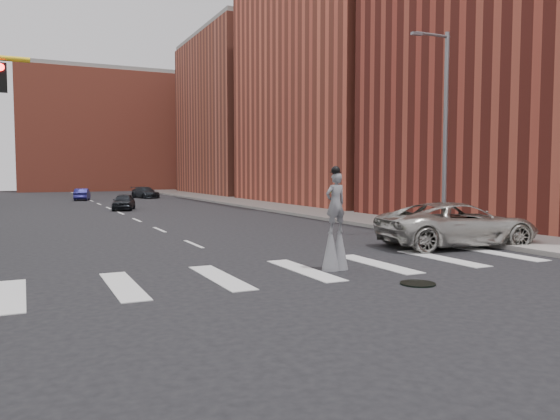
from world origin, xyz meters
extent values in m
plane|color=black|center=(0.00, 0.00, 0.00)|extent=(160.00, 160.00, 0.00)
cube|color=gray|center=(12.50, 25.00, 0.09)|extent=(5.00, 90.00, 0.18)
cylinder|color=black|center=(3.00, -2.00, 0.02)|extent=(0.90, 0.90, 0.04)
cube|color=#C0523C|center=(22.00, 30.00, 12.00)|extent=(16.00, 22.00, 24.00)
cube|color=#AC533F|center=(22.00, 54.00, 10.00)|extent=(16.00, 22.00, 20.00)
cube|color=#C0523C|center=(6.00, 78.00, 9.00)|extent=(26.00, 14.00, 18.00)
cylinder|color=slate|center=(11.00, 6.00, 4.50)|extent=(0.20, 0.20, 9.00)
cylinder|color=slate|center=(10.20, 6.00, 8.80)|extent=(1.80, 0.12, 0.12)
cube|color=slate|center=(9.30, 6.00, 8.75)|extent=(0.50, 0.18, 0.12)
cube|color=black|center=(-6.50, 3.00, 5.30)|extent=(0.28, 0.18, 0.75)
cylinder|color=#FF0C0C|center=(-6.50, 2.90, 5.55)|extent=(0.18, 0.06, 0.18)
cylinder|color=#342314|center=(2.33, 0.72, 0.54)|extent=(0.07, 0.07, 1.08)
cylinder|color=#342314|center=(2.01, 0.70, 0.54)|extent=(0.07, 0.07, 1.08)
cone|color=slate|center=(2.33, 0.72, 0.68)|extent=(0.52, 0.52, 1.35)
cone|color=slate|center=(2.01, 0.70, 0.68)|extent=(0.52, 0.52, 1.35)
imported|color=slate|center=(2.17, 0.71, 1.97)|extent=(0.68, 0.47, 1.77)
sphere|color=black|center=(2.17, 0.71, 2.91)|extent=(0.26, 0.26, 0.26)
cylinder|color=black|center=(2.17, 0.71, 2.86)|extent=(0.34, 0.34, 0.02)
cube|color=yellow|center=(2.16, 0.85, 2.46)|extent=(0.22, 0.05, 0.10)
imported|color=#B5B3AA|center=(9.00, 3.00, 0.86)|extent=(6.53, 3.76, 1.71)
imported|color=black|center=(0.75, 29.28, 0.62)|extent=(2.41, 3.90, 1.24)
imported|color=navy|center=(-0.71, 45.68, 0.60)|extent=(1.97, 3.80, 1.19)
imported|color=black|center=(6.00, 47.48, 0.62)|extent=(2.77, 4.59, 1.24)
camera|label=1|loc=(-6.05, -12.96, 2.87)|focal=35.00mm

